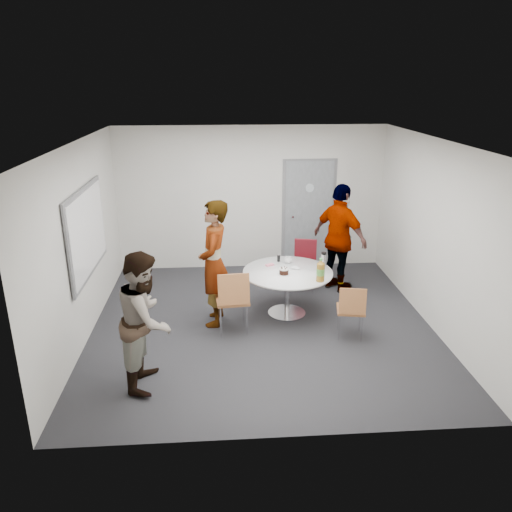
{
  "coord_description": "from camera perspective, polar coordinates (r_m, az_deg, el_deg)",
  "views": [
    {
      "loc": [
        -0.58,
        -6.68,
        3.49
      ],
      "look_at": [
        -0.07,
        0.25,
        1.01
      ],
      "focal_mm": 35.0,
      "sensor_mm": 36.0,
      "label": 1
    }
  ],
  "objects": [
    {
      "name": "wall_front",
      "position": [
        4.73,
        3.33,
        -7.28
      ],
      "size": [
        5.0,
        0.0,
        5.0
      ],
      "primitive_type": "plane",
      "rotation": [
        -1.57,
        0.0,
        0.0
      ],
      "color": "silver",
      "rests_on": "floor"
    },
    {
      "name": "table",
      "position": [
        7.63,
        3.94,
        -2.42
      ],
      "size": [
        1.37,
        1.37,
        1.07
      ],
      "color": "white",
      "rests_on": "floor"
    },
    {
      "name": "person_left",
      "position": [
        6.0,
        -12.51,
        -7.11
      ],
      "size": [
        0.69,
        0.86,
        1.67
      ],
      "primitive_type": "imported",
      "rotation": [
        0.0,
        0.0,
        1.5
      ],
      "color": "white",
      "rests_on": "floor"
    },
    {
      "name": "chair_near_right",
      "position": [
        7.09,
        10.86,
        -5.77
      ],
      "size": [
        0.45,
        0.48,
        0.8
      ],
      "rotation": [
        0.0,
        0.0,
        -0.18
      ],
      "color": "brown",
      "rests_on": "floor"
    },
    {
      "name": "floor",
      "position": [
        7.56,
        0.69,
        -7.83
      ],
      "size": [
        5.0,
        5.0,
        0.0
      ],
      "primitive_type": "plane",
      "color": "black",
      "rests_on": "ground"
    },
    {
      "name": "chair_far",
      "position": [
        8.73,
        5.6,
        -0.33
      ],
      "size": [
        0.49,
        0.52,
        0.85
      ],
      "rotation": [
        0.0,
        0.0,
        2.91
      ],
      "color": "maroon",
      "rests_on": "floor"
    },
    {
      "name": "chair_near_left",
      "position": [
        7.06,
        -2.66,
        -4.59
      ],
      "size": [
        0.5,
        0.54,
        0.97
      ],
      "rotation": [
        0.0,
        0.0,
        0.09
      ],
      "color": "brown",
      "rests_on": "floor"
    },
    {
      "name": "ceiling",
      "position": [
        6.75,
        0.78,
        12.95
      ],
      "size": [
        5.0,
        5.0,
        0.0
      ],
      "primitive_type": "plane",
      "rotation": [
        3.14,
        0.0,
        0.0
      ],
      "color": "silver",
      "rests_on": "wall_back"
    },
    {
      "name": "wall_right",
      "position": [
        7.66,
        19.73,
        2.26
      ],
      "size": [
        0.0,
        5.0,
        5.0
      ],
      "primitive_type": "plane",
      "rotation": [
        1.57,
        0.0,
        -1.57
      ],
      "color": "silver",
      "rests_on": "floor"
    },
    {
      "name": "person_right",
      "position": [
        8.56,
        9.55,
        1.99
      ],
      "size": [
        1.02,
        1.14,
        1.86
      ],
      "primitive_type": "imported",
      "rotation": [
        0.0,
        0.0,
        2.22
      ],
      "color": "black",
      "rests_on": "floor"
    },
    {
      "name": "person_main",
      "position": [
        7.28,
        -4.82,
        -0.88
      ],
      "size": [
        0.51,
        0.73,
        1.88
      ],
      "primitive_type": "imported",
      "rotation": [
        0.0,
        0.0,
        -1.67
      ],
      "color": "#A5C6EA",
      "rests_on": "floor"
    },
    {
      "name": "door",
      "position": [
        9.63,
        6.01,
        4.75
      ],
      "size": [
        1.02,
        0.17,
        2.12
      ],
      "color": "slate",
      "rests_on": "wall_back"
    },
    {
      "name": "wall_back",
      "position": [
        9.44,
        -0.57,
        6.58
      ],
      "size": [
        5.0,
        0.0,
        5.0
      ],
      "primitive_type": "plane",
      "rotation": [
        1.57,
        0.0,
        0.0
      ],
      "color": "silver",
      "rests_on": "floor"
    },
    {
      "name": "wall_left",
      "position": [
        7.27,
        -19.31,
        1.41
      ],
      "size": [
        0.0,
        5.0,
        5.0
      ],
      "primitive_type": "plane",
      "rotation": [
        1.57,
        0.0,
        1.57
      ],
      "color": "silver",
      "rests_on": "floor"
    },
    {
      "name": "whiteboard",
      "position": [
        7.42,
        -18.73,
        2.64
      ],
      "size": [
        0.04,
        1.9,
        1.25
      ],
      "color": "slate",
      "rests_on": "wall_left"
    }
  ]
}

